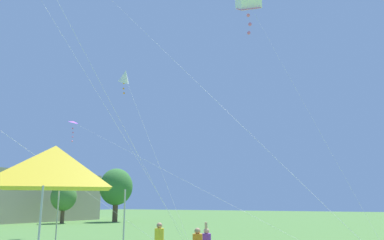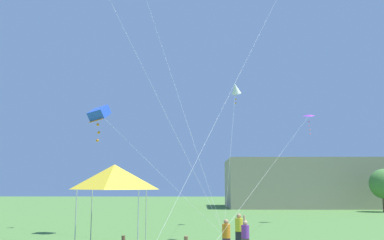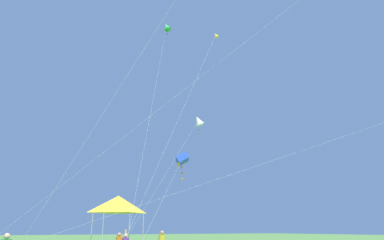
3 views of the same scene
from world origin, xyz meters
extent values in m
cube|color=tan|center=(14.82, 50.59, 3.53)|extent=(30.23, 13.75, 7.06)
ellipsoid|color=#477A38|center=(18.23, 38.97, 3.42)|extent=(3.48, 3.13, 3.65)
cylinder|color=#B7B7BC|center=(-10.44, 6.27, 1.52)|extent=(0.05, 0.05, 3.03)
cylinder|color=#B7B7BC|center=(-7.41, 6.27, 1.52)|extent=(0.05, 0.05, 3.03)
cylinder|color=#B7B7BC|center=(-10.44, 9.30, 1.52)|extent=(0.05, 0.05, 3.03)
cylinder|color=#B7B7BC|center=(-7.41, 9.30, 1.52)|extent=(0.05, 0.05, 3.03)
pyramid|color=yellow|center=(-8.93, 7.79, 3.68)|extent=(3.37, 3.37, 1.30)
cylinder|color=orange|center=(-3.19, 6.11, 1.10)|extent=(0.39, 0.39, 0.64)
sphere|color=tan|center=(-3.19, 6.11, 1.53)|extent=(0.24, 0.24, 0.24)
cube|color=#282833|center=(-2.36, 8.56, 0.41)|extent=(0.40, 0.22, 0.83)
cylinder|color=yellow|center=(-2.36, 8.56, 1.17)|extent=(0.42, 0.42, 0.68)
sphere|color=tan|center=(-2.36, 8.56, 1.63)|extent=(0.26, 0.26, 0.26)
cylinder|color=purple|center=(-2.28, 6.20, 1.06)|extent=(0.38, 0.38, 0.62)
sphere|color=tan|center=(-2.28, 6.20, 1.47)|extent=(0.23, 0.23, 0.23)
cylinder|color=tan|center=(-2.30, 6.20, 1.57)|extent=(0.16, 0.12, 0.53)
cylinder|color=silver|center=(-6.96, 10.69, 4.12)|extent=(9.07, 7.91, 8.24)
cube|color=blue|center=(-11.49, 14.64, 8.23)|extent=(1.64, 1.64, 1.29)
cube|color=orange|center=(-11.49, 14.64, 7.88)|extent=(1.35, 1.32, 0.70)
sphere|color=orange|center=(-11.55, 14.62, 7.43)|extent=(0.20, 0.20, 0.20)
sphere|color=orange|center=(-11.47, 14.62, 6.88)|extent=(0.20, 0.20, 0.20)
sphere|color=orange|center=(-11.56, 14.69, 6.32)|extent=(0.20, 0.20, 0.20)
cylinder|color=silver|center=(-6.38, 11.72, 10.62)|extent=(6.80, 11.70, 21.24)
cylinder|color=silver|center=(0.10, 10.84, 4.72)|extent=(10.63, 25.30, 9.44)
pyramid|color=purple|center=(5.41, 23.47, 9.49)|extent=(0.97, 0.74, 0.38)
sphere|color=pink|center=(5.41, 23.49, 8.91)|extent=(0.13, 0.13, 0.13)
sphere|color=pink|center=(5.41, 23.43, 8.54)|extent=(0.13, 0.13, 0.13)
sphere|color=pink|center=(5.43, 23.47, 8.18)|extent=(0.13, 0.13, 0.13)
sphere|color=pink|center=(5.48, 23.54, 7.81)|extent=(0.13, 0.13, 0.13)
cylinder|color=silver|center=(-8.61, 10.17, 11.82)|extent=(11.65, 7.77, 23.64)
cylinder|color=silver|center=(-1.63, 9.19, 10.59)|extent=(9.78, 22.32, 21.17)
cylinder|color=silver|center=(-2.81, 8.46, 4.58)|extent=(1.21, 5.28, 9.15)
cone|color=white|center=(-2.21, 11.09, 9.15)|extent=(0.80, 0.85, 0.94)
sphere|color=orange|center=(-2.26, 11.08, 8.77)|extent=(0.10, 0.10, 0.10)
sphere|color=orange|center=(-2.20, 11.15, 8.50)|extent=(0.10, 0.10, 0.10)
sphere|color=orange|center=(-2.23, 11.08, 8.23)|extent=(0.10, 0.10, 0.10)
camera|label=1|loc=(-16.53, -1.59, 2.62)|focal=35.00mm
camera|label=2|loc=(-4.42, -14.75, 3.26)|focal=40.00mm
camera|label=3|loc=(19.63, -1.43, 1.88)|focal=35.00mm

